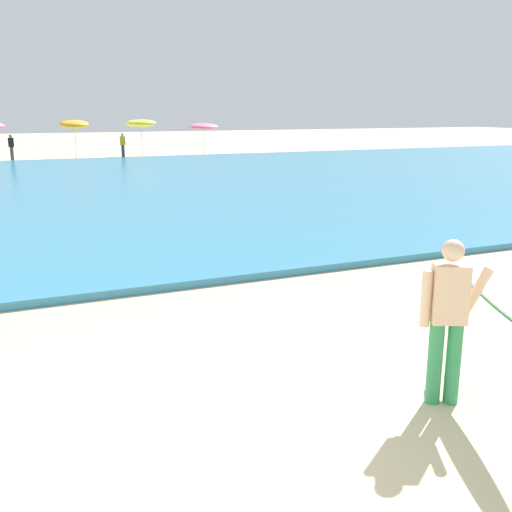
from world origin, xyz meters
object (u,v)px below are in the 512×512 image
beach_umbrella_4 (141,123)px  beachgoer_near_row_mid (123,145)px  surfer_with_board (470,309)px  beach_umbrella_3 (74,124)px  beach_umbrella_5 (204,126)px  beachgoer_near_row_left (11,147)px

beach_umbrella_4 → beachgoer_near_row_mid: 2.50m
surfer_with_board → beach_umbrella_4: beach_umbrella_4 is taller
beach_umbrella_3 → beach_umbrella_4: size_ratio=1.02×
beach_umbrella_5 → beach_umbrella_3: bearing=-179.0°
beachgoer_near_row_left → beachgoer_near_row_mid: bearing=-6.2°
surfer_with_board → beach_umbrella_3: 34.84m
surfer_with_board → beachgoer_near_row_left: bearing=95.3°
beach_umbrella_4 → beachgoer_near_row_left: (-7.98, -0.78, -1.28)m
beach_umbrella_5 → beachgoer_near_row_left: (-12.33, -0.96, -1.03)m
beach_umbrella_5 → beachgoer_near_row_left: 12.41m
beach_umbrella_3 → beach_umbrella_5: 8.56m
beach_umbrella_3 → beachgoer_near_row_mid: beach_umbrella_3 is taller
beach_umbrella_3 → surfer_with_board: bearing=-91.0°
beachgoer_near_row_left → beach_umbrella_4: bearing=5.6°
beach_umbrella_5 → beachgoer_near_row_mid: (-5.91, -1.66, -1.03)m
beachgoer_near_row_mid → surfer_with_board: bearing=-95.6°
surfer_with_board → beachgoer_near_row_mid: surfer_with_board is taller
beach_umbrella_3 → beach_umbrella_4: beach_umbrella_3 is taller
beach_umbrella_3 → beach_umbrella_4: 4.20m
beach_umbrella_5 → beachgoer_near_row_mid: size_ratio=1.36×
beach_umbrella_3 → beachgoer_near_row_left: size_ratio=1.54×
beach_umbrella_3 → beachgoer_near_row_left: beach_umbrella_3 is taller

